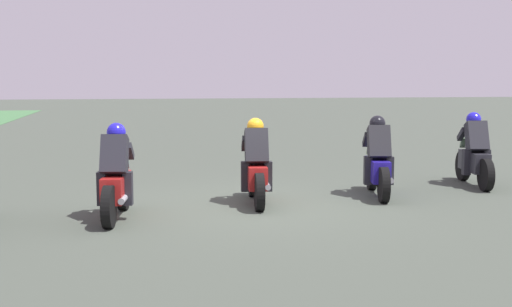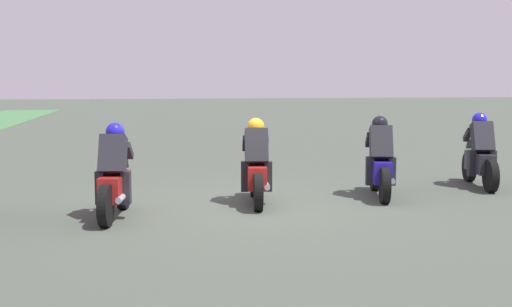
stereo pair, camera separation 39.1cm
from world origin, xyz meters
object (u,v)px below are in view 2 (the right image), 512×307
rider_lane_a (480,156)px  rider_lane_b (380,164)px  rider_lane_c (256,168)px  rider_lane_d (115,179)px

rider_lane_a → rider_lane_b: (-0.82, 2.40, 0.00)m
rider_lane_b → rider_lane_c: (-0.34, 2.38, 0.00)m
rider_lane_c → rider_lane_d: bearing=115.6°
rider_lane_a → rider_lane_c: size_ratio=1.00×
rider_lane_c → rider_lane_d: 2.55m
rider_lane_d → rider_lane_c: bearing=-61.9°
rider_lane_b → rider_lane_d: 4.93m
rider_lane_c → rider_lane_d: size_ratio=1.00×
rider_lane_a → rider_lane_c: (-1.16, 4.78, 0.00)m
rider_lane_b → rider_lane_c: same height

